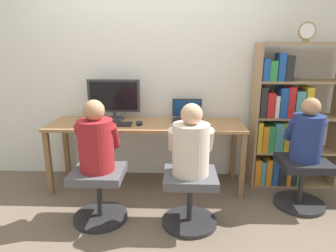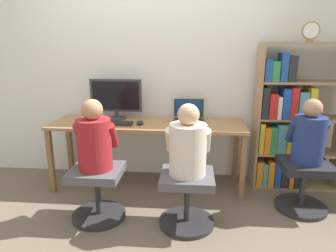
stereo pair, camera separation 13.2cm
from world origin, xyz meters
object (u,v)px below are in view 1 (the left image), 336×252
person_near_shelf (307,134)px  desk_clock (307,31)px  office_chair_right (190,195)px  keyboard (110,124)px  office_chair_side (302,180)px  laptop (187,116)px  bookshelf (284,123)px  desktop_monitor (114,99)px  person_at_laptop (191,145)px  office_chair_left (99,191)px  person_at_monitor (96,141)px

person_near_shelf → desk_clock: bearing=82.8°
desk_clock → office_chair_right: bearing=-146.1°
office_chair_right → desk_clock: bearing=33.9°
keyboard → desk_clock: bearing=3.6°
keyboard → office_chair_side: size_ratio=0.91×
office_chair_side → keyboard: bearing=171.4°
office_chair_right → keyboard: bearing=141.6°
keyboard → person_near_shelf: (1.86, -0.28, -0.00)m
laptop → office_chair_side: laptop is taller
keyboard → office_chair_right: size_ratio=0.91×
laptop → office_chair_side: size_ratio=0.68×
bookshelf → keyboard: bearing=-174.0°
desktop_monitor → office_chair_side: bearing=-15.7°
office_chair_side → bookshelf: bearing=95.7°
keyboard → person_at_laptop: bearing=-38.2°
bookshelf → desktop_monitor: bearing=178.4°
office_chair_left → person_at_monitor: person_at_monitor is taller
person_near_shelf → office_chair_right: bearing=-161.8°
laptop → office_chair_left: laptop is taller
office_chair_side → person_at_laptop: bearing=-162.2°
bookshelf → person_near_shelf: 0.47m
laptop → office_chair_left: bearing=-133.7°
desktop_monitor → person_at_monitor: (0.02, -0.82, -0.20)m
office_chair_left → person_near_shelf: size_ratio=0.82×
desktop_monitor → bookshelf: size_ratio=0.37×
laptop → person_near_shelf: 1.19m
laptop → bookshelf: bearing=-1.9°
bookshelf → office_chair_side: bookshelf is taller
office_chair_left → desk_clock: desk_clock is taller
bookshelf → person_at_laptop: bearing=-141.3°
laptop → desk_clock: desk_clock is taller
desktop_monitor → office_chair_right: (0.80, -0.87, -0.66)m
office_chair_right → bookshelf: size_ratio=0.31×
laptop → bookshelf: bookshelf is taller
desk_clock → office_chair_side: size_ratio=0.39×
office_chair_side → office_chair_left: bearing=-170.8°
office_chair_left → keyboard: bearing=90.9°
office_chair_right → office_chair_side: (1.06, 0.35, 0.00)m
desktop_monitor → laptop: 0.81m
person_at_laptop → bookshelf: bookshelf is taller
office_chair_left → person_at_laptop: size_ratio=0.80×
laptop → desktop_monitor: bearing=178.9°
person_at_monitor → bookshelf: bearing=23.1°
desktop_monitor → person_near_shelf: desktop_monitor is taller
desktop_monitor → desk_clock: bearing=-3.6°
office_chair_left → office_chair_right: same height
office_chair_side → laptop: bearing=154.7°
laptop → office_chair_side: (1.07, -0.51, -0.49)m
bookshelf → office_chair_left: bearing=-156.7°
office_chair_left → office_chair_right: bearing=-3.3°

